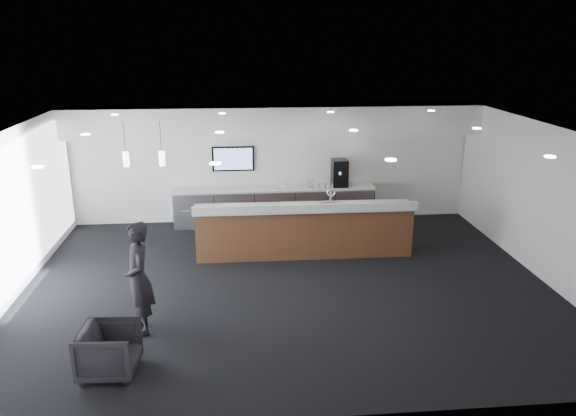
{
  "coord_description": "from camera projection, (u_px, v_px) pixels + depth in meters",
  "views": [
    {
      "loc": [
        -0.91,
        -9.9,
        4.62
      ],
      "look_at": [
        0.13,
        1.3,
        1.13
      ],
      "focal_mm": 35.0,
      "sensor_mm": 36.0,
      "label": 1
    }
  ],
  "objects": [
    {
      "name": "pendant_left",
      "position": [
        159.0,
        164.0,
        10.75
      ],
      "size": [
        0.12,
        0.12,
        0.3
      ],
      "primitive_type": "cylinder",
      "color": "#FFF3C6",
      "rests_on": "ceiling"
    },
    {
      "name": "pendant_right",
      "position": [
        122.0,
        164.0,
        10.69
      ],
      "size": [
        0.12,
        0.12,
        0.3
      ],
      "primitive_type": "cylinder",
      "color": "#FFF3C6",
      "rests_on": "ceiling"
    },
    {
      "name": "info_sign_left",
      "position": [
        281.0,
        185.0,
        13.9
      ],
      "size": [
        0.15,
        0.07,
        0.21
      ],
      "primitive_type": "cube",
      "rotation": [
        0.0,
        0.0,
        -0.35
      ],
      "color": "silver",
      "rests_on": "back_credenza"
    },
    {
      "name": "ceiling_can_lights",
      "position": [
        287.0,
        131.0,
        9.99
      ],
      "size": [
        7.0,
        5.0,
        0.02
      ],
      "primitive_type": null,
      "color": "white",
      "rests_on": "ceiling"
    },
    {
      "name": "service_counter",
      "position": [
        304.0,
        230.0,
        12.13
      ],
      "size": [
        4.71,
        0.83,
        1.49
      ],
      "rotation": [
        0.0,
        0.0,
        -0.01
      ],
      "color": "#572F1D",
      "rests_on": "ground"
    },
    {
      "name": "ceiling",
      "position": [
        287.0,
        130.0,
        9.98
      ],
      "size": [
        10.0,
        8.0,
        0.02
      ],
      "primitive_type": "cube",
      "color": "black",
      "rests_on": "back_wall"
    },
    {
      "name": "soffit_bulkhead",
      "position": [
        274.0,
        120.0,
        13.46
      ],
      "size": [
        10.0,
        0.9,
        0.7
      ],
      "primitive_type": "cube",
      "color": "white",
      "rests_on": "back_wall"
    },
    {
      "name": "back_credenza",
      "position": [
        274.0,
        206.0,
        14.19
      ],
      "size": [
        5.06,
        0.66,
        0.95
      ],
      "color": "#9EA2A7",
      "rests_on": "ground"
    },
    {
      "name": "cup_5",
      "position": [
        317.0,
        186.0,
        13.99
      ],
      "size": [
        0.12,
        0.12,
        0.1
      ],
      "primitive_type": "imported",
      "rotation": [
        0.0,
        0.0,
        3.23
      ],
      "color": "white",
      "rests_on": "back_credenza"
    },
    {
      "name": "cup_4",
      "position": [
        323.0,
        186.0,
        14.01
      ],
      "size": [
        0.15,
        0.15,
        0.1
      ],
      "primitive_type": "imported",
      "rotation": [
        0.0,
        0.0,
        2.58
      ],
      "color": "white",
      "rests_on": "back_credenza"
    },
    {
      "name": "armchair",
      "position": [
        109.0,
        350.0,
        7.9
      ],
      "size": [
        0.85,
        0.83,
        0.73
      ],
      "primitive_type": "imported",
      "rotation": [
        0.0,
        0.0,
        1.51
      ],
      "color": "black",
      "rests_on": "ground"
    },
    {
      "name": "wall_tv",
      "position": [
        233.0,
        159.0,
        14.0
      ],
      "size": [
        1.05,
        0.08,
        0.62
      ],
      "color": "black",
      "rests_on": "back_wall"
    },
    {
      "name": "right_wall",
      "position": [
        544.0,
        203.0,
        10.87
      ],
      "size": [
        0.02,
        8.0,
        3.0
      ],
      "primitive_type": "cube",
      "color": "white",
      "rests_on": "ground"
    },
    {
      "name": "coffee_machine",
      "position": [
        340.0,
        173.0,
        14.12
      ],
      "size": [
        0.39,
        0.52,
        0.68
      ],
      "rotation": [
        0.0,
        0.0,
        -0.0
      ],
      "color": "black",
      "rests_on": "back_credenza"
    },
    {
      "name": "lounge_guest",
      "position": [
        139.0,
        279.0,
        8.87
      ],
      "size": [
        0.63,
        0.78,
        1.85
      ],
      "primitive_type": "imported",
      "rotation": [
        0.0,
        0.0,
        -1.27
      ],
      "color": "black",
      "rests_on": "ground"
    },
    {
      "name": "window_blinds_wall",
      "position": [
        10.0,
        218.0,
        9.98
      ],
      "size": [
        0.04,
        7.36,
        2.55
      ],
      "primitive_type": "cube",
      "color": "silver",
      "rests_on": "left_wall"
    },
    {
      "name": "ground",
      "position": [
        287.0,
        284.0,
        10.87
      ],
      "size": [
        10.0,
        10.0,
        0.0
      ],
      "primitive_type": "plane",
      "color": "black",
      "rests_on": "ground"
    },
    {
      "name": "cup_2",
      "position": [
        334.0,
        186.0,
        14.03
      ],
      "size": [
        0.13,
        0.13,
        0.1
      ],
      "primitive_type": "imported",
      "rotation": [
        0.0,
        0.0,
        1.29
      ],
      "color": "white",
      "rests_on": "back_credenza"
    },
    {
      "name": "cup_3",
      "position": [
        328.0,
        186.0,
        14.02
      ],
      "size": [
        0.14,
        0.14,
        0.1
      ],
      "primitive_type": "imported",
      "rotation": [
        0.0,
        0.0,
        1.94
      ],
      "color": "white",
      "rests_on": "back_credenza"
    },
    {
      "name": "alcove_panel",
      "position": [
        273.0,
        159.0,
        14.17
      ],
      "size": [
        9.8,
        0.06,
        1.4
      ],
      "primitive_type": "cube",
      "color": "white",
      "rests_on": "back_wall"
    },
    {
      "name": "back_wall",
      "position": [
        273.0,
        163.0,
        14.23
      ],
      "size": [
        10.0,
        0.02,
        3.0
      ],
      "primitive_type": "cube",
      "color": "white",
      "rests_on": "ground"
    },
    {
      "name": "info_sign_right",
      "position": [
        311.0,
        183.0,
        14.04
      ],
      "size": [
        0.16,
        0.05,
        0.21
      ],
      "primitive_type": "cube",
      "rotation": [
        0.0,
        0.0,
        0.18
      ],
      "color": "silver",
      "rests_on": "back_credenza"
    },
    {
      "name": "cup_0",
      "position": [
        345.0,
        185.0,
        14.06
      ],
      "size": [
        0.11,
        0.11,
        0.1
      ],
      "primitive_type": "imported",
      "color": "white",
      "rests_on": "back_credenza"
    },
    {
      "name": "cup_1",
      "position": [
        339.0,
        185.0,
        14.04
      ],
      "size": [
        0.15,
        0.15,
        0.1
      ],
      "primitive_type": "imported",
      "rotation": [
        0.0,
        0.0,
        0.65
      ],
      "color": "white",
      "rests_on": "back_credenza"
    },
    {
      "name": "left_wall",
      "position": [
        8.0,
        218.0,
        9.98
      ],
      "size": [
        0.02,
        8.0,
        3.0
      ],
      "primitive_type": "cube",
      "color": "white",
      "rests_on": "ground"
    }
  ]
}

